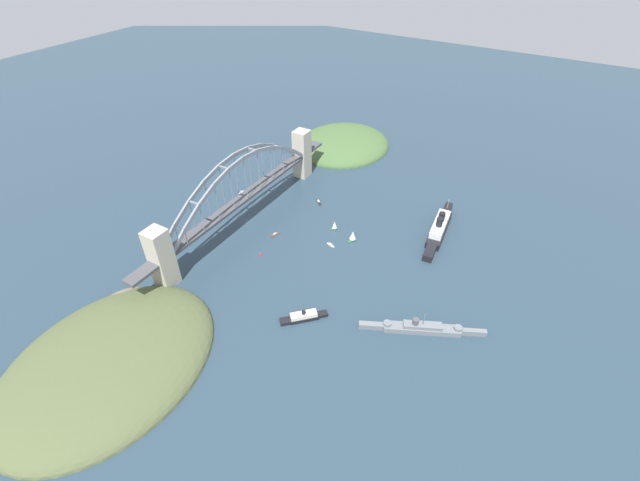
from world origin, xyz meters
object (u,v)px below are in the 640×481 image
object	(u,v)px
small_boat_3	(335,225)
naval_cruiser	(421,328)
small_boat_4	(319,202)
channel_marker_buoy	(260,254)
seaplane_taxiing_near_bridge	(243,193)
small_boat_2	(353,236)
ocean_liner	(439,228)
harbor_ferry_steamer	(303,317)
harbor_arch_bridge	(243,195)
small_boat_0	(331,245)
small_boat_1	(275,234)

from	to	relation	value
small_boat_3	naval_cruiser	bearing A→B (deg)	56.33
small_boat_4	channel_marker_buoy	xyz separation A→B (m)	(93.01, -0.75, 0.44)
naval_cruiser	small_boat_3	size ratio (longest dim) A/B	8.65
seaplane_taxiing_near_bridge	small_boat_2	bearing A→B (deg)	86.03
ocean_liner	harbor_ferry_steamer	bearing A→B (deg)	-18.66
harbor_arch_bridge	small_boat_0	xyz separation A→B (m)	(-7.50, 84.70, -26.44)
ocean_liner	small_boat_2	world-z (taller)	ocean_liner
harbor_arch_bridge	ocean_liner	bearing A→B (deg)	114.28
small_boat_1	naval_cruiser	bearing A→B (deg)	75.85
small_boat_1	small_boat_3	bearing A→B (deg)	130.32
small_boat_0	small_boat_2	distance (m)	21.02
ocean_liner	small_boat_2	distance (m)	76.99
channel_marker_buoy	small_boat_2	bearing A→B (deg)	135.72
harbor_arch_bridge	small_boat_4	xyz separation A→B (m)	(-59.26, 41.88, -26.43)
harbor_ferry_steamer	seaplane_taxiing_near_bridge	bearing A→B (deg)	-127.53
harbor_arch_bridge	small_boat_2	world-z (taller)	harbor_arch_bridge
small_boat_1	channel_marker_buoy	xyz separation A→B (m)	(29.04, 5.43, 0.34)
naval_cruiser	small_boat_2	xyz separation A→B (m)	(-65.83, -86.33, 1.82)
harbor_ferry_steamer	channel_marker_buoy	size ratio (longest dim) A/B	10.13
harbor_arch_bridge	small_boat_2	distance (m)	102.61
small_boat_1	small_boat_4	distance (m)	64.27
naval_cruiser	small_boat_4	xyz separation A→B (m)	(-101.27, -141.73, -2.30)
small_boat_2	small_boat_3	bearing A→B (deg)	-105.28
seaplane_taxiing_near_bridge	channel_marker_buoy	world-z (taller)	seaplane_taxiing_near_bridge
small_boat_2	harbor_arch_bridge	bearing A→B (deg)	-76.24
harbor_arch_bridge	ocean_liner	size ratio (longest dim) A/B	2.91
naval_cruiser	small_boat_3	world-z (taller)	naval_cruiser
channel_marker_buoy	ocean_liner	bearing A→B (deg)	131.95
small_boat_4	harbor_arch_bridge	bearing A→B (deg)	-35.25
small_boat_0	small_boat_3	xyz separation A→B (m)	(-22.10, -8.57, 3.57)
seaplane_taxiing_near_bridge	small_boat_1	bearing A→B (deg)	60.31
small_boat_4	channel_marker_buoy	bearing A→B (deg)	-0.46
naval_cruiser	small_boat_0	world-z (taller)	naval_cruiser
small_boat_0	small_boat_1	world-z (taller)	small_boat_1
ocean_liner	naval_cruiser	distance (m)	116.15
naval_cruiser	small_boat_4	distance (m)	174.21
small_boat_0	small_boat_1	distance (m)	50.49
harbor_ferry_steamer	small_boat_1	world-z (taller)	harbor_ferry_steamer
small_boat_0	channel_marker_buoy	world-z (taller)	channel_marker_buoy
harbor_arch_bridge	naval_cruiser	world-z (taller)	harbor_arch_bridge
harbor_arch_bridge	small_boat_0	bearing A→B (deg)	95.06
seaplane_taxiing_near_bridge	harbor_ferry_steamer	bearing A→B (deg)	52.47
small_boat_2	small_boat_3	world-z (taller)	small_boat_2
ocean_liner	small_boat_0	bearing A→B (deg)	-48.97
naval_cruiser	harbor_arch_bridge	bearing A→B (deg)	-102.89
naval_cruiser	small_boat_2	world-z (taller)	naval_cruiser
small_boat_3	seaplane_taxiing_near_bridge	bearing A→B (deg)	-91.64
naval_cruiser	harbor_ferry_steamer	bearing A→B (deg)	-66.86
small_boat_1	small_boat_3	world-z (taller)	small_boat_3
small_boat_2	small_boat_4	world-z (taller)	small_boat_2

